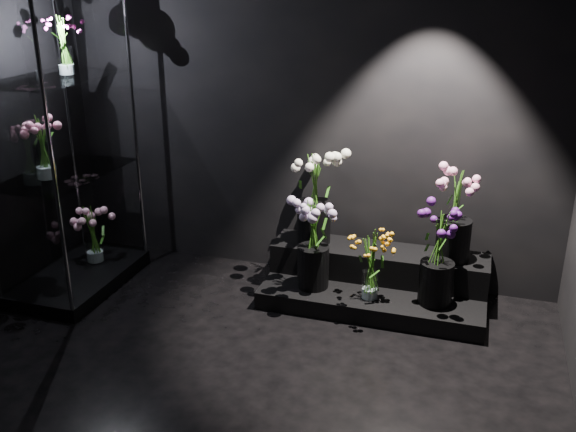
% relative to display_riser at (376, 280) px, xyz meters
% --- Properties ---
extents(floor, '(4.00, 4.00, 0.00)m').
position_rel_display_riser_xyz_m(floor, '(-0.66, -1.67, -0.15)').
color(floor, black).
rests_on(floor, ground).
extents(wall_back, '(4.00, 0.00, 4.00)m').
position_rel_display_riser_xyz_m(wall_back, '(-0.66, 0.33, 1.25)').
color(wall_back, black).
rests_on(wall_back, floor).
extents(display_riser, '(1.65, 0.73, 0.37)m').
position_rel_display_riser_xyz_m(display_riser, '(0.00, 0.00, 0.00)').
color(display_riser, black).
rests_on(display_riser, floor).
extents(display_case, '(0.66, 1.10, 2.42)m').
position_rel_display_riser_xyz_m(display_case, '(-2.30, -0.49, 1.06)').
color(display_case, black).
rests_on(display_case, floor).
extents(bouquet_orange_bells, '(0.29, 0.29, 0.54)m').
position_rel_display_riser_xyz_m(bouquet_orange_bells, '(0.00, -0.27, 0.27)').
color(bouquet_orange_bells, white).
rests_on(bouquet_orange_bells, display_riser).
extents(bouquet_lilac, '(0.35, 0.35, 0.68)m').
position_rel_display_riser_xyz_m(bouquet_lilac, '(-0.44, -0.21, 0.37)').
color(bouquet_lilac, black).
rests_on(bouquet_lilac, display_riser).
extents(bouquet_purple, '(0.44, 0.44, 0.70)m').
position_rel_display_riser_xyz_m(bouquet_purple, '(0.46, -0.20, 0.38)').
color(bouquet_purple, black).
rests_on(bouquet_purple, display_riser).
extents(bouquet_cream_roses, '(0.53, 0.53, 0.72)m').
position_rel_display_riser_xyz_m(bouquet_cream_roses, '(-0.52, 0.10, 0.64)').
color(bouquet_cream_roses, black).
rests_on(bouquet_cream_roses, display_riser).
extents(bouquet_pink_roses, '(0.40, 0.40, 0.66)m').
position_rel_display_riser_xyz_m(bouquet_pink_roses, '(0.54, 0.09, 0.58)').
color(bouquet_pink_roses, black).
rests_on(bouquet_pink_roses, display_riser).
extents(bouquet_case_pink, '(0.32, 0.32, 0.47)m').
position_rel_display_riser_xyz_m(bouquet_case_pink, '(-2.35, -0.64, 1.03)').
color(bouquet_case_pink, white).
rests_on(bouquet_case_pink, display_case).
extents(bouquet_case_magenta, '(0.28, 0.28, 0.42)m').
position_rel_display_riser_xyz_m(bouquet_case_magenta, '(-2.28, -0.35, 1.72)').
color(bouquet_case_magenta, white).
rests_on(bouquet_case_magenta, display_case).
extents(bouquet_case_base_pink, '(0.38, 0.38, 0.48)m').
position_rel_display_riser_xyz_m(bouquet_case_base_pink, '(-2.30, -0.26, 0.21)').
color(bouquet_case_base_pink, white).
rests_on(bouquet_case_base_pink, display_case).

